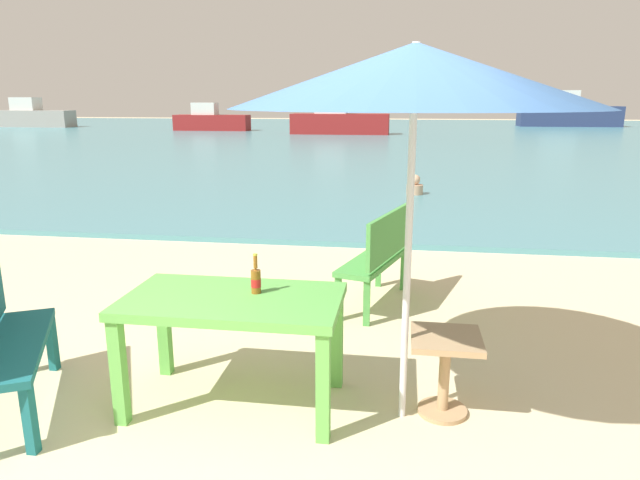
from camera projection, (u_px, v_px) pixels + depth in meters
name	position (u px, v px, depth m)	size (l,w,h in m)	color
sea_water	(395.00, 135.00, 31.75)	(120.00, 50.00, 0.08)	teal
picnic_table_green	(233.00, 313.00, 3.65)	(1.40, 0.80, 0.76)	#60B24C
beer_bottle_amber	(256.00, 279.00, 3.67)	(0.07, 0.07, 0.26)	brown
patio_umbrella	(415.00, 76.00, 3.14)	(2.10, 2.10, 2.30)	silver
side_table_wood	(445.00, 363.00, 3.60)	(0.44, 0.44, 0.54)	tan
bench_teal_center	(0.00, 334.00, 3.58)	(0.87, 1.23, 0.95)	#196066
bench_green_left	(381.00, 252.00, 5.49)	(0.69, 1.25, 0.95)	#4C9E47
swimmer_person	(415.00, 187.00, 11.66)	(0.34, 0.34, 0.41)	tan
boat_tanker	(211.00, 120.00, 35.80)	(4.75, 1.30, 1.73)	maroon
boat_ferry	(567.00, 114.00, 41.21)	(7.06, 1.92, 2.57)	navy
boat_fishing_trawler	(339.00, 121.00, 32.01)	(5.55, 1.51, 2.02)	maroon
boat_sailboat	(33.00, 116.00, 40.46)	(5.70, 1.55, 2.07)	gray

